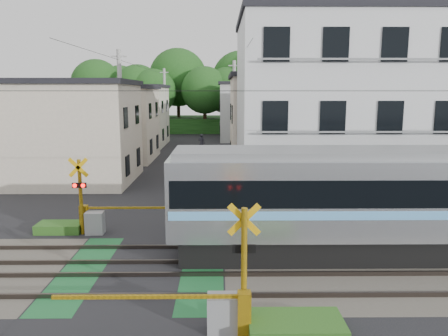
{
  "coord_description": "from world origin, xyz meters",
  "views": [
    {
      "loc": [
        2.45,
        -13.08,
        5.57
      ],
      "look_at": [
        2.63,
        5.0,
        2.41
      ],
      "focal_mm": 35.0,
      "sensor_mm": 36.0,
      "label": 1
    }
  ],
  "objects_px": {
    "crossing_signal_far": "(93,216)",
    "pedestrian": "(202,143)",
    "crossing_signal_near": "(226,304)",
    "apartment_block": "(337,110)"
  },
  "relations": [
    {
      "from": "crossing_signal_far",
      "to": "pedestrian",
      "type": "distance_m",
      "value": 24.3
    },
    {
      "from": "crossing_signal_near",
      "to": "crossing_signal_far",
      "type": "bearing_deg",
      "value": 125.29
    },
    {
      "from": "apartment_block",
      "to": "pedestrian",
      "type": "bearing_deg",
      "value": 113.06
    },
    {
      "from": "apartment_block",
      "to": "pedestrian",
      "type": "height_order",
      "value": "apartment_block"
    },
    {
      "from": "crossing_signal_far",
      "to": "pedestrian",
      "type": "bearing_deg",
      "value": 82.13
    },
    {
      "from": "crossing_signal_far",
      "to": "pedestrian",
      "type": "xyz_separation_m",
      "value": [
        3.33,
        24.07,
        0.14
      ]
    },
    {
      "from": "crossing_signal_near",
      "to": "crossing_signal_far",
      "type": "distance_m",
      "value": 8.95
    },
    {
      "from": "crossing_signal_near",
      "to": "apartment_block",
      "type": "relative_size",
      "value": 0.46
    },
    {
      "from": "apartment_block",
      "to": "pedestrian",
      "type": "relative_size",
      "value": 6.02
    },
    {
      "from": "apartment_block",
      "to": "pedestrian",
      "type": "distance_m",
      "value": 20.18
    }
  ]
}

